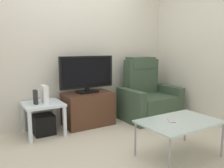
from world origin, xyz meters
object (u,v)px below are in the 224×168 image
(side_table, at_px, (43,108))
(cell_phone, at_px, (171,120))
(tv_stand, at_px, (88,109))
(recliner_armchair, at_px, (148,97))
(book_upright, at_px, (35,97))
(coffee_table, at_px, (179,123))
(subwoofer_box, at_px, (44,124))
(game_console, at_px, (44,94))
(television, at_px, (87,73))

(side_table, height_order, cell_phone, side_table)
(tv_stand, distance_m, recliner_armchair, 1.10)
(cell_phone, bearing_deg, book_upright, 162.13)
(coffee_table, distance_m, cell_phone, 0.10)
(tv_stand, bearing_deg, subwoofer_box, -177.50)
(tv_stand, height_order, coffee_table, tv_stand)
(game_console, distance_m, cell_phone, 1.81)
(tv_stand, bearing_deg, side_table, -177.50)
(book_upright, bearing_deg, subwoofer_box, 11.31)
(subwoofer_box, xyz_separation_m, game_console, (0.04, 0.01, 0.45))
(book_upright, bearing_deg, game_console, 12.53)
(side_table, height_order, subwoofer_box, side_table)
(tv_stand, distance_m, coffee_table, 1.61)
(recliner_armchair, bearing_deg, cell_phone, -117.63)
(subwoofer_box, height_order, book_upright, book_upright)
(recliner_armchair, distance_m, book_upright, 1.92)
(game_console, bearing_deg, tv_stand, 1.80)
(subwoofer_box, bearing_deg, recliner_armchair, -5.65)
(tv_stand, bearing_deg, television, 90.00)
(side_table, distance_m, coffee_table, 1.90)
(subwoofer_box, bearing_deg, coffee_table, -53.17)
(recliner_armchair, relative_size, cell_phone, 7.20)
(coffee_table, bearing_deg, game_console, 125.80)
(book_upright, relative_size, cell_phone, 1.33)
(game_console, bearing_deg, recliner_armchair, -6.08)
(subwoofer_box, height_order, cell_phone, cell_phone)
(tv_stand, distance_m, side_table, 0.75)
(television, relative_size, book_upright, 4.53)
(television, height_order, recliner_armchair, television)
(recliner_armchair, relative_size, book_upright, 5.40)
(tv_stand, xyz_separation_m, book_upright, (-0.83, -0.05, 0.30))
(subwoofer_box, bearing_deg, tv_stand, 2.50)
(subwoofer_box, bearing_deg, television, 3.97)
(tv_stand, height_order, side_table, tv_stand)
(subwoofer_box, relative_size, game_console, 1.15)
(television, distance_m, side_table, 0.86)
(coffee_table, height_order, cell_phone, cell_phone)
(tv_stand, bearing_deg, game_console, -178.20)
(recliner_armchair, distance_m, side_table, 1.82)
(tv_stand, xyz_separation_m, television, (0.00, 0.02, 0.58))
(book_upright, bearing_deg, coffee_table, -50.46)
(game_console, height_order, coffee_table, game_console)
(book_upright, bearing_deg, recliner_armchair, -4.76)
(recliner_armchair, distance_m, game_console, 1.80)
(coffee_table, bearing_deg, cell_phone, 148.07)
(coffee_table, bearing_deg, book_upright, 129.54)
(game_console, height_order, cell_phone, game_console)
(book_upright, distance_m, coffee_table, 1.96)
(book_upright, bearing_deg, cell_phone, -51.39)
(tv_stand, xyz_separation_m, subwoofer_box, (-0.73, -0.03, -0.12))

